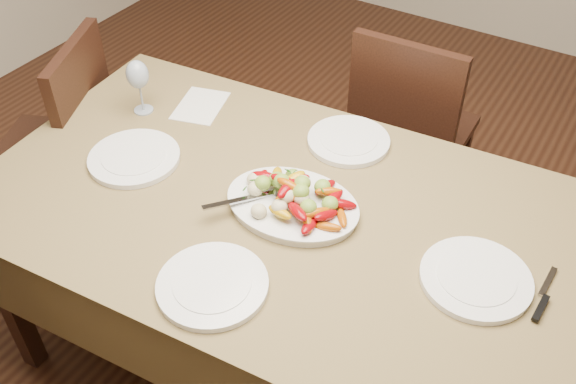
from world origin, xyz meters
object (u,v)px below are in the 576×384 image
(chair_far, at_px, (414,129))
(plate_left, at_px, (134,158))
(plate_right, at_px, (476,279))
(wine_glass, at_px, (139,85))
(chair_left, at_px, (50,152))
(plate_near, at_px, (212,285))
(plate_far, at_px, (349,141))
(serving_platter, at_px, (292,206))
(dining_table, at_px, (288,293))

(chair_far, bearing_deg, plate_left, 59.31)
(chair_far, height_order, plate_right, chair_far)
(wine_glass, bearing_deg, chair_far, 47.27)
(plate_left, bearing_deg, chair_far, 60.87)
(chair_left, height_order, plate_near, chair_left)
(plate_far, bearing_deg, wine_glass, -163.22)
(chair_left, relative_size, plate_near, 3.34)
(chair_left, height_order, plate_right, chair_left)
(plate_right, height_order, plate_near, same)
(serving_platter, distance_m, plate_right, 0.54)
(chair_left, height_order, wine_glass, wine_glass)
(plate_near, bearing_deg, plate_far, 89.07)
(chair_far, relative_size, plate_right, 3.34)
(plate_right, bearing_deg, plate_far, 147.67)
(serving_platter, xyz_separation_m, plate_far, (-0.01, 0.36, -0.00))
(chair_far, height_order, plate_near, chair_far)
(dining_table, distance_m, plate_left, 0.65)
(plate_left, relative_size, plate_far, 1.07)
(serving_platter, bearing_deg, chair_left, 178.02)
(plate_right, xyz_separation_m, wine_glass, (-1.23, 0.14, 0.09))
(plate_left, bearing_deg, wine_glass, 125.36)
(plate_left, bearing_deg, plate_near, -28.89)
(plate_right, height_order, plate_far, same)
(plate_right, relative_size, plate_near, 1.00)
(dining_table, height_order, plate_near, plate_near)
(plate_left, bearing_deg, plate_right, 4.50)
(wine_glass, bearing_deg, plate_far, 16.78)
(dining_table, bearing_deg, wine_glass, 167.02)
(dining_table, bearing_deg, plate_left, -172.84)
(chair_left, distance_m, wine_glass, 0.59)
(serving_platter, height_order, plate_right, serving_platter)
(plate_far, bearing_deg, plate_right, -32.33)
(dining_table, height_order, plate_right, plate_right)
(chair_far, distance_m, plate_right, 1.09)
(plate_far, xyz_separation_m, plate_near, (-0.01, -0.71, 0.00))
(plate_far, relative_size, plate_near, 0.93)
(chair_left, xyz_separation_m, plate_right, (1.67, -0.02, 0.29))
(dining_table, distance_m, serving_platter, 0.39)
(dining_table, relative_size, serving_platter, 4.84)
(dining_table, relative_size, plate_near, 6.47)
(chair_left, distance_m, plate_left, 0.67)
(serving_platter, bearing_deg, dining_table, -169.51)
(plate_left, height_order, plate_right, same)
(chair_left, xyz_separation_m, plate_near, (1.11, -0.39, 0.29))
(chair_far, bearing_deg, chair_left, 36.14)
(plate_right, distance_m, plate_near, 0.67)
(chair_far, xyz_separation_m, chair_left, (-1.15, -0.89, 0.00))
(chair_left, relative_size, plate_left, 3.33)
(chair_far, xyz_separation_m, plate_far, (-0.03, -0.56, 0.29))
(chair_far, relative_size, plate_near, 3.34)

